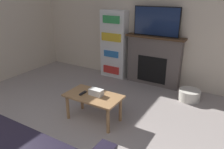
% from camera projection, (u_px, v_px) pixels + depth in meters
% --- Properties ---
extents(wall_back, '(6.80, 0.06, 2.70)m').
position_uv_depth(wall_back, '(152.00, 22.00, 4.65)').
color(wall_back, beige).
rests_on(wall_back, ground_plane).
extents(fireplace, '(1.26, 0.28, 1.08)m').
position_uv_depth(fireplace, '(154.00, 60.00, 4.75)').
color(fireplace, '#605651').
rests_on(fireplace, ground_plane).
extents(tv, '(0.97, 0.03, 0.60)m').
position_uv_depth(tv, '(156.00, 21.00, 4.43)').
color(tv, black).
rests_on(tv, fireplace).
extents(coffee_table, '(0.89, 0.49, 0.44)m').
position_uv_depth(coffee_table, '(93.00, 99.00, 3.43)').
color(coffee_table, '#A87A4C').
rests_on(coffee_table, ground_plane).
extents(tissue_box, '(0.22, 0.12, 0.10)m').
position_uv_depth(tissue_box, '(96.00, 92.00, 3.40)').
color(tissue_box, white).
rests_on(tissue_box, coffee_table).
extents(remote_control, '(0.04, 0.15, 0.02)m').
position_uv_depth(remote_control, '(83.00, 93.00, 3.45)').
color(remote_control, black).
rests_on(remote_control, coffee_table).
extents(bookshelf, '(0.62, 0.29, 1.57)m').
position_uv_depth(bookshelf, '(114.00, 45.00, 5.12)').
color(bookshelf, white).
rests_on(bookshelf, ground_plane).
extents(storage_basket, '(0.40, 0.40, 0.20)m').
position_uv_depth(storage_basket, '(189.00, 95.00, 4.17)').
color(storage_basket, silver).
rests_on(storage_basket, ground_plane).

